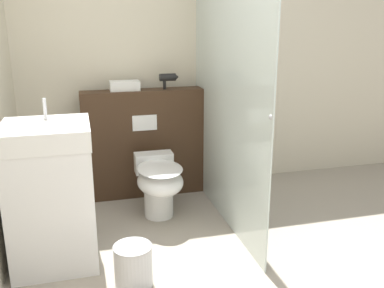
{
  "coord_description": "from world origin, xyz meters",
  "views": [
    {
      "loc": [
        -0.77,
        -1.97,
        1.62
      ],
      "look_at": [
        0.07,
        1.22,
        0.65
      ],
      "focal_mm": 40.0,
      "sensor_mm": 36.0,
      "label": 1
    }
  ],
  "objects_px": {
    "toilet": "(159,183)",
    "waste_bin": "(133,266)",
    "sink_vanity": "(52,195)",
    "hair_drier": "(168,78)"
  },
  "relations": [
    {
      "from": "toilet",
      "to": "waste_bin",
      "type": "xyz_separation_m",
      "value": [
        -0.34,
        -0.92,
        -0.17
      ]
    },
    {
      "from": "toilet",
      "to": "sink_vanity",
      "type": "height_order",
      "value": "sink_vanity"
    },
    {
      "from": "toilet",
      "to": "hair_drier",
      "type": "relative_size",
      "value": 3.47
    },
    {
      "from": "sink_vanity",
      "to": "hair_drier",
      "type": "distance_m",
      "value": 1.57
    },
    {
      "from": "toilet",
      "to": "sink_vanity",
      "type": "relative_size",
      "value": 0.55
    },
    {
      "from": "waste_bin",
      "to": "hair_drier",
      "type": "bearing_deg",
      "value": 69.51
    },
    {
      "from": "sink_vanity",
      "to": "waste_bin",
      "type": "height_order",
      "value": "sink_vanity"
    },
    {
      "from": "toilet",
      "to": "hair_drier",
      "type": "distance_m",
      "value": 0.98
    },
    {
      "from": "toilet",
      "to": "waste_bin",
      "type": "bearing_deg",
      "value": -110.2
    },
    {
      "from": "waste_bin",
      "to": "sink_vanity",
      "type": "bearing_deg",
      "value": 137.79
    }
  ]
}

